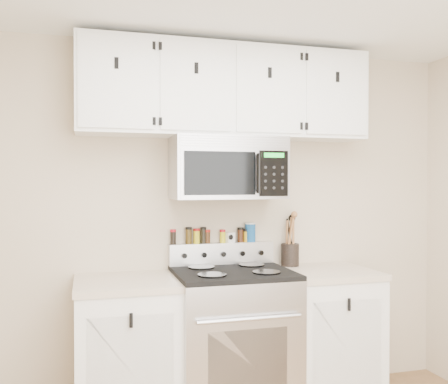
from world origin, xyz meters
name	(u,v)px	position (x,y,z in m)	size (l,w,h in m)	color
back_wall	(220,221)	(0.00, 1.75, 1.25)	(3.50, 0.01, 2.50)	tan
range	(233,340)	(0.00, 1.43, 0.49)	(0.76, 0.65, 1.10)	#B7B7BA
base_cabinet_left	(127,352)	(-0.69, 1.45, 0.46)	(0.64, 0.62, 0.92)	white
base_cabinet_right	(326,334)	(0.69, 1.45, 0.46)	(0.64, 0.62, 0.92)	white
microwave	(228,168)	(0.00, 1.55, 1.63)	(0.76, 0.44, 0.42)	#9E9EA3
upper_cabinets	(227,92)	(0.00, 1.58, 2.15)	(2.00, 0.35, 0.62)	white
utensil_crock	(290,253)	(0.51, 1.66, 1.02)	(0.13, 0.13, 0.38)	black
kitchen_timer	(230,238)	(0.06, 1.71, 1.14)	(0.06, 0.05, 0.07)	white
salt_canister	(250,232)	(0.22, 1.71, 1.17)	(0.08, 0.08, 0.14)	#155092
spice_jar_0	(173,237)	(-0.35, 1.71, 1.15)	(0.04, 0.04, 0.10)	black
spice_jar_1	(189,235)	(-0.24, 1.71, 1.16)	(0.05, 0.05, 0.12)	#443210
spice_jar_2	(197,236)	(-0.18, 1.71, 1.15)	(0.05, 0.05, 0.11)	gold
spice_jar_3	(203,235)	(-0.13, 1.71, 1.16)	(0.04, 0.04, 0.12)	black
spice_jar_4	(207,236)	(-0.10, 1.71, 1.15)	(0.04, 0.04, 0.10)	#3D220E
spice_jar_5	(223,236)	(0.01, 1.71, 1.15)	(0.04, 0.04, 0.09)	gold
spice_jar_6	(240,235)	(0.14, 1.71, 1.15)	(0.04, 0.04, 0.11)	#391C0D
spice_jar_7	(246,235)	(0.18, 1.71, 1.15)	(0.04, 0.04, 0.09)	#C29416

